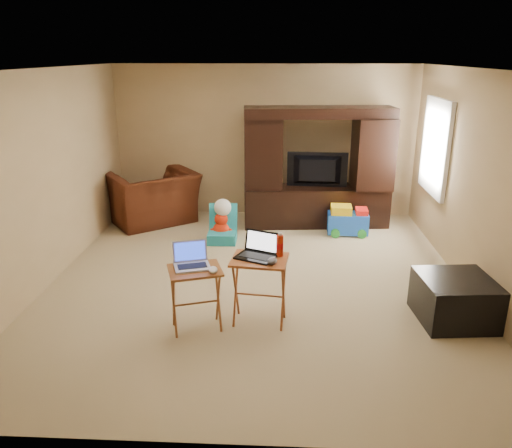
# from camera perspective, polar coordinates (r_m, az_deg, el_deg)

# --- Properties ---
(floor) EXTENTS (5.50, 5.50, 0.00)m
(floor) POSITION_cam_1_polar(r_m,az_deg,el_deg) (6.21, 0.09, -6.39)
(floor) COLOR #C8B78A
(floor) RESTS_ON ground
(ceiling) EXTENTS (5.50, 5.50, 0.00)m
(ceiling) POSITION_cam_1_polar(r_m,az_deg,el_deg) (5.61, 0.11, 17.33)
(ceiling) COLOR silver
(ceiling) RESTS_ON ground
(wall_back) EXTENTS (5.00, 0.00, 5.00)m
(wall_back) POSITION_cam_1_polar(r_m,az_deg,el_deg) (8.48, 1.02, 9.39)
(wall_back) COLOR tan
(wall_back) RESTS_ON ground
(wall_front) EXTENTS (5.00, 0.00, 5.00)m
(wall_front) POSITION_cam_1_polar(r_m,az_deg,el_deg) (3.20, -2.33, -7.23)
(wall_front) COLOR tan
(wall_front) RESTS_ON ground
(wall_left) EXTENTS (0.00, 5.50, 5.50)m
(wall_left) POSITION_cam_1_polar(r_m,az_deg,el_deg) (6.41, -22.91, 4.76)
(wall_left) COLOR tan
(wall_left) RESTS_ON ground
(wall_right) EXTENTS (0.00, 5.50, 5.50)m
(wall_right) POSITION_cam_1_polar(r_m,az_deg,el_deg) (6.19, 23.94, 4.16)
(wall_right) COLOR tan
(wall_right) RESTS_ON ground
(window_pane) EXTENTS (0.00, 1.20, 1.20)m
(window_pane) POSITION_cam_1_polar(r_m,az_deg,el_deg) (7.59, 19.96, 8.29)
(window_pane) COLOR white
(window_pane) RESTS_ON ground
(window_frame) EXTENTS (0.06, 1.14, 1.34)m
(window_frame) POSITION_cam_1_polar(r_m,az_deg,el_deg) (7.59, 19.82, 8.30)
(window_frame) COLOR white
(window_frame) RESTS_ON ground
(entertainment_center) EXTENTS (2.34, 0.77, 1.88)m
(entertainment_center) POSITION_cam_1_polar(r_m,az_deg,el_deg) (7.99, 7.00, 6.41)
(entertainment_center) COLOR black
(entertainment_center) RESTS_ON floor
(television) EXTENTS (0.96, 0.18, 0.55)m
(television) POSITION_cam_1_polar(r_m,az_deg,el_deg) (7.96, 7.01, 6.07)
(television) COLOR black
(television) RESTS_ON entertainment_center
(recliner) EXTENTS (1.72, 1.69, 0.85)m
(recliner) POSITION_cam_1_polar(r_m,az_deg,el_deg) (8.34, -11.76, 3.00)
(recliner) COLOR #4B1F10
(recliner) RESTS_ON floor
(child_rocker) EXTENTS (0.42, 0.48, 0.55)m
(child_rocker) POSITION_cam_1_polar(r_m,az_deg,el_deg) (7.35, -3.90, -0.01)
(child_rocker) COLOR teal
(child_rocker) RESTS_ON floor
(plush_toy) EXTENTS (0.38, 0.31, 0.42)m
(plush_toy) POSITION_cam_1_polar(r_m,az_deg,el_deg) (7.48, -3.98, -0.20)
(plush_toy) COLOR red
(plush_toy) RESTS_ON floor
(push_toy) EXTENTS (0.64, 0.47, 0.47)m
(push_toy) POSITION_cam_1_polar(r_m,az_deg,el_deg) (7.79, 10.45, 0.50)
(push_toy) COLOR blue
(push_toy) RESTS_ON floor
(ottoman) EXTENTS (0.79, 0.79, 0.47)m
(ottoman) POSITION_cam_1_polar(r_m,az_deg,el_deg) (5.63, 21.78, -8.01)
(ottoman) COLOR black
(ottoman) RESTS_ON floor
(tray_table_left) EXTENTS (0.61, 0.54, 0.66)m
(tray_table_left) POSITION_cam_1_polar(r_m,az_deg,el_deg) (5.07, -6.86, -8.54)
(tray_table_left) COLOR brown
(tray_table_left) RESTS_ON floor
(tray_table_right) EXTENTS (0.60, 0.51, 0.72)m
(tray_table_right) POSITION_cam_1_polar(r_m,az_deg,el_deg) (5.13, 0.39, -7.66)
(tray_table_right) COLOR #A85628
(tray_table_right) RESTS_ON floor
(laptop_left) EXTENTS (0.41, 0.37, 0.24)m
(laptop_left) POSITION_cam_1_polar(r_m,az_deg,el_deg) (4.91, -7.35, -3.70)
(laptop_left) COLOR #B8B8BD
(laptop_left) RESTS_ON tray_table_left
(laptop_right) EXTENTS (0.47, 0.43, 0.24)m
(laptop_right) POSITION_cam_1_polar(r_m,az_deg,el_deg) (4.96, -0.05, -2.60)
(laptop_right) COLOR black
(laptop_right) RESTS_ON tray_table_right
(mouse_left) EXTENTS (0.10, 0.15, 0.05)m
(mouse_left) POSITION_cam_1_polar(r_m,az_deg,el_deg) (4.83, -4.93, -5.24)
(mouse_left) COLOR silver
(mouse_left) RESTS_ON tray_table_left
(mouse_right) EXTENTS (0.13, 0.16, 0.06)m
(mouse_right) POSITION_cam_1_polar(r_m,az_deg,el_deg) (4.86, 1.87, -4.23)
(mouse_right) COLOR #39393D
(mouse_right) RESTS_ON tray_table_right
(water_bottle) EXTENTS (0.07, 0.07, 0.22)m
(water_bottle) POSITION_cam_1_polar(r_m,az_deg,el_deg) (5.01, 2.73, -2.50)
(water_bottle) COLOR red
(water_bottle) RESTS_ON tray_table_right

